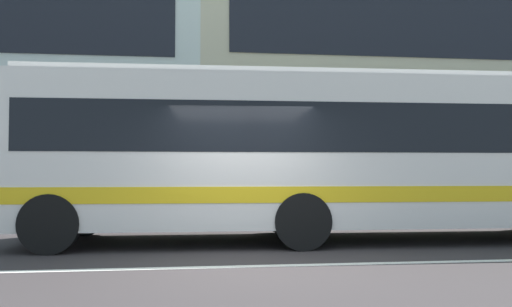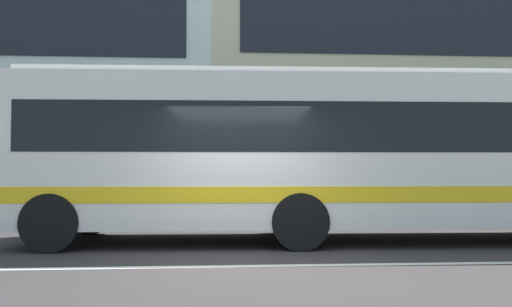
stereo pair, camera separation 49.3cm
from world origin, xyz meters
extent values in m
plane|color=#322D2E|center=(0.00, 0.00, 0.00)|extent=(160.00, 160.00, 0.00)
cube|color=silver|center=(0.00, 0.00, 0.00)|extent=(60.00, 0.16, 0.01)
cube|color=#297337|center=(3.71, 6.39, 0.40)|extent=(13.96, 1.10, 0.80)
cube|color=#BFB998|center=(11.34, 14.21, 5.58)|extent=(24.01, 9.82, 11.16)
cube|color=silver|center=(1.85, 2.52, 1.73)|extent=(12.07, 2.83, 2.76)
cube|color=black|center=(1.85, 2.52, 2.15)|extent=(11.35, 2.84, 0.88)
cube|color=yellow|center=(1.85, 2.52, 0.97)|extent=(11.83, 2.85, 0.28)
cube|color=silver|center=(1.85, 2.52, 3.17)|extent=(11.58, 2.41, 0.12)
cylinder|color=black|center=(1.12, 3.72, 0.50)|extent=(1.01, 0.30, 1.00)
cylinder|color=black|center=(1.07, 1.35, 0.50)|extent=(1.01, 0.30, 1.00)
cylinder|color=black|center=(-3.13, 3.81, 0.50)|extent=(1.01, 0.30, 1.00)
cylinder|color=black|center=(-3.19, 1.45, 0.50)|extent=(1.01, 0.30, 1.00)
camera|label=1|loc=(-0.76, -7.18, 1.38)|focal=34.86mm
camera|label=2|loc=(-0.27, -7.22, 1.38)|focal=34.86mm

